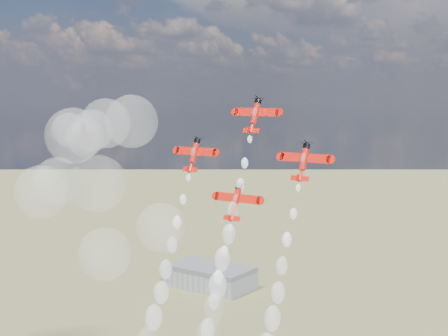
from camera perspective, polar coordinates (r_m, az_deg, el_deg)
hangar at (r=376.01m, az=-1.28°, el=-9.88°), size 50.00×28.00×13.00m
plane_lead at (r=143.23m, az=2.85°, el=4.88°), size 11.95×5.54×8.11m
plane_left at (r=148.96m, az=-2.75°, el=1.27°), size 11.95×5.54×8.11m
plane_right at (r=133.09m, az=7.29°, el=0.64°), size 11.95×5.54×8.11m
plane_slot at (r=138.44m, az=1.08°, el=-3.06°), size 11.95×5.54×8.11m
smoke_trail_lead at (r=136.32m, az=-1.55°, el=-14.76°), size 5.21×24.57×53.35m
drifted_smoke_cloud at (r=205.89m, az=-11.97°, el=-0.49°), size 60.81×36.66×58.98m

